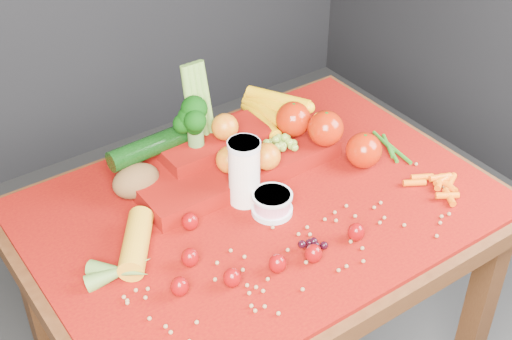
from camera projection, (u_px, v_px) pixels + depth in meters
table at (261, 238)px, 1.74m from camera, size 1.10×0.80×0.75m
red_cloth at (261, 206)px, 1.68m from camera, size 1.05×0.75×0.01m
milk_glass at (244, 170)px, 1.63m from camera, size 0.08×0.08×0.17m
yogurt_bowl at (272, 203)px, 1.63m from camera, size 0.10×0.10×0.05m
strawberry_scatter at (249, 254)px, 1.50m from camera, size 0.44×0.28×0.05m
dark_grape_cluster at (315, 247)px, 1.53m from camera, size 0.06×0.05×0.03m
soybean_scatter at (315, 251)px, 1.54m from camera, size 0.84×0.24×0.01m
corn_ear at (124, 263)px, 1.48m from camera, size 0.27×0.27×0.06m
potato at (136, 181)px, 1.68m from camera, size 0.12×0.09×0.08m
baby_carrot_pile at (437, 184)px, 1.71m from camera, size 0.18×0.18×0.03m
green_bean_pile at (391, 148)px, 1.85m from camera, size 0.14×0.12×0.01m
produce_mound at (246, 145)px, 1.76m from camera, size 0.61×0.38×0.27m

